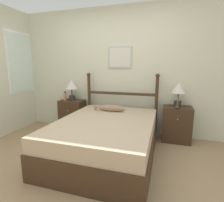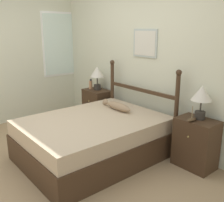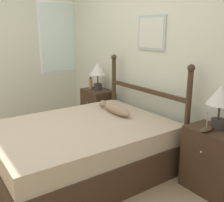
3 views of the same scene
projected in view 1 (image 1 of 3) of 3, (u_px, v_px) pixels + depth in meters
name	position (u px, v px, depth m)	size (l,w,h in m)	color
ground_plane	(81.00, 176.00, 2.24)	(16.00, 16.00, 0.00)	#9E7F5B
wall_back	(117.00, 71.00, 3.62)	(6.40, 0.08, 2.55)	beige
bed	(106.00, 138.00, 2.74)	(1.46, 1.92, 0.57)	#3D2819
headboard	(121.00, 101.00, 3.53)	(1.48, 0.08, 1.25)	#3D2819
nightstand_left	(73.00, 115.00, 3.85)	(0.51, 0.38, 0.66)	#3D2819
nightstand_right	(176.00, 124.00, 3.23)	(0.51, 0.38, 0.66)	#3D2819
table_lamp_left	(72.00, 86.00, 3.75)	(0.26, 0.26, 0.44)	#2D2823
table_lamp_right	(179.00, 90.00, 3.15)	(0.26, 0.26, 0.44)	#2D2823
bottle	(65.00, 96.00, 3.78)	(0.06, 0.06, 0.20)	tan
model_boat	(177.00, 107.00, 3.06)	(0.07, 0.17, 0.20)	#4C3823
fish_pillow	(110.00, 108.00, 3.20)	(0.58, 0.13, 0.12)	#997A5B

